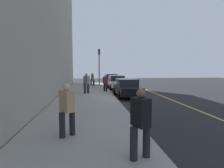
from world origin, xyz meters
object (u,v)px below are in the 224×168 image
Objects in this scene: parked_car_black at (127,88)px; pedestrian_black_coat at (141,122)px; pedestrian_grey_coat at (86,83)px; pedestrian_brown_coat at (92,79)px; rolling_suitcase at (94,83)px; traffic_light_pole at (99,61)px; pedestrian_tan_coat at (67,108)px; parked_car_charcoal at (111,79)px; parked_car_white at (116,82)px; pedestrian_burgundy_coat at (105,82)px.

pedestrian_black_coat reaches higher than parked_car_black.
pedestrian_grey_coat is 1.11× the size of pedestrian_brown_coat.
pedestrian_black_coat is 21.07m from rolling_suitcase.
pedestrian_brown_coat is 0.35× the size of traffic_light_pole.
pedestrian_tan_coat is at bearing -22.14° from parked_car_black.
pedestrian_brown_coat is (2.74, -2.74, 0.26)m from parked_car_charcoal.
parked_car_white is 2.78× the size of pedestrian_brown_coat.
traffic_light_pole is (-20.79, -0.01, 2.17)m from pedestrian_black_coat.
pedestrian_black_coat reaches higher than pedestrian_brown_coat.
parked_car_white and parked_car_black have the same top height.
parked_car_black is at bearing 31.73° from pedestrian_burgundy_coat.
pedestrian_burgundy_coat reaches higher than parked_car_black.
parked_car_charcoal is 10.89m from pedestrian_grey_coat.
pedestrian_tan_coat reaches higher than parked_car_white.
pedestrian_burgundy_coat is at bearing 124.46° from pedestrian_grey_coat.
rolling_suitcase is at bearing -138.07° from parked_car_white.
parked_car_black is at bearing 157.86° from pedestrian_tan_coat.
parked_car_charcoal is 2.31× the size of pedestrian_black_coat.
parked_car_black is 2.37× the size of pedestrian_black_coat.
pedestrian_tan_coat is (9.66, -3.93, 0.36)m from parked_car_black.
rolling_suitcase is (-21.05, -0.74, -0.66)m from pedestrian_black_coat.
pedestrian_grey_coat is (-1.39, -3.44, 0.36)m from parked_car_black.
traffic_light_pole is (-9.24, -1.90, 2.53)m from parked_car_black.
parked_car_white is 3.95m from rolling_suitcase.
pedestrian_burgundy_coat is 6.45m from pedestrian_brown_coat.
parked_car_charcoal is at bearing 175.47° from pedestrian_black_coat.
parked_car_white is 2.50× the size of pedestrian_grey_coat.
pedestrian_burgundy_coat is at bearing 169.39° from pedestrian_tan_coat.
pedestrian_burgundy_coat is at bearing -148.27° from parked_car_black.
parked_car_black is (11.73, 0.04, 0.00)m from parked_car_charcoal.
rolling_suitcase is (2.22, -2.58, -0.30)m from parked_car_charcoal.
pedestrian_burgundy_coat is at bearing 178.95° from pedestrian_black_coat.
rolling_suitcase is (-0.53, 0.16, -0.56)m from pedestrian_brown_coat.
parked_car_charcoal is at bearing 170.12° from pedestrian_burgundy_coat.
parked_car_charcoal is 21.74m from pedestrian_tan_coat.
pedestrian_burgundy_coat is (9.09, -1.58, 0.26)m from parked_car_charcoal.
parked_car_charcoal is at bearing -179.47° from parked_car_white.
parked_car_white is 3.69m from pedestrian_brown_coat.
parked_car_charcoal is 5.15m from parked_car_white.
pedestrian_burgundy_coat is 6.97m from rolling_suitcase.
parked_car_black is 4.44× the size of rolling_suitcase.
parked_car_charcoal is at bearing 135.03° from pedestrian_brown_coat.
pedestrian_tan_coat is 1.00× the size of pedestrian_grey_coat.
parked_car_white reaches higher than rolling_suitcase.
pedestrian_black_coat is at bearing -5.96° from parked_car_white.
pedestrian_grey_coat is (-11.05, 0.49, -0.00)m from pedestrian_tan_coat.
pedestrian_burgundy_coat is 6.99m from traffic_light_pole.
parked_car_charcoal and parked_car_black have the same top height.
pedestrian_grey_coat is at bearing -173.16° from pedestrian_black_coat.
pedestrian_black_coat is at bearing -9.28° from parked_car_black.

